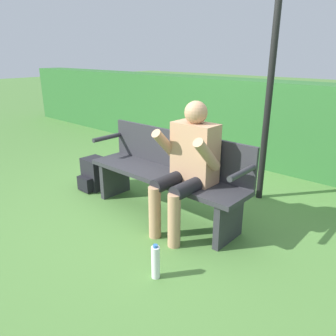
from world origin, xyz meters
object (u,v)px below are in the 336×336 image
at_px(water_bottle, 156,262).
at_px(signpost, 273,53).
at_px(park_bench, 168,172).
at_px(person_seated, 188,162).
at_px(backpack, 94,174).

distance_m(water_bottle, signpost, 2.32).
bearing_deg(park_bench, person_seated, -17.99).
xyz_separation_m(backpack, signpost, (1.63, 1.09, 1.40)).
relative_size(park_bench, person_seated, 1.49).
height_order(park_bench, water_bottle, park_bench).
bearing_deg(person_seated, backpack, -179.97).
height_order(person_seated, backpack, person_seated).
bearing_deg(park_bench, backpack, -174.10).
xyz_separation_m(person_seated, backpack, (-1.45, -0.00, -0.48)).
bearing_deg(signpost, park_bench, -118.60).
height_order(park_bench, signpost, signpost).
bearing_deg(water_bottle, backpack, 157.31).
xyz_separation_m(water_bottle, signpost, (-0.10, 1.82, 1.44)).
bearing_deg(backpack, park_bench, 5.90).
relative_size(person_seated, water_bottle, 4.30).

